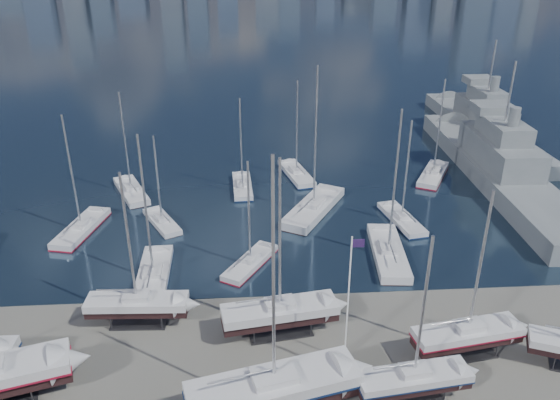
{
  "coord_description": "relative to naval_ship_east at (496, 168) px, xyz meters",
  "views": [
    {
      "loc": [
        -1.15,
        -43.04,
        30.31
      ],
      "look_at": [
        2.27,
        8.0,
        6.35
      ],
      "focal_mm": 35.0,
      "sensor_mm": 36.0,
      "label": 1
    }
  ],
  "objects": [
    {
      "name": "sailboat_moored_4",
      "position": [
        -45.69,
        -11.18,
        -1.34
      ],
      "size": [
        5.46,
        7.83,
        11.63
      ],
      "rotation": [
        0.0,
        0.0,
        2.05
      ],
      "color": "black",
      "rests_on": "water"
    },
    {
      "name": "sailboat_moored_6",
      "position": [
        -35.33,
        -21.16,
        -1.36
      ],
      "size": [
        6.2,
        8.16,
        12.21
      ],
      "rotation": [
        0.0,
        0.0,
        1.02
      ],
      "color": "black",
      "rests_on": "water"
    },
    {
      "name": "sailboat_cradle_5",
      "position": [
        -23.85,
        -40.38,
        0.29
      ],
      "size": [
        8.6,
        3.39,
        13.72
      ],
      "rotation": [
        0.0,
        0.0,
        0.13
      ],
      "color": "#2D2D33",
      "rests_on": "ground"
    },
    {
      "name": "sailboat_cradle_6",
      "position": [
        -18.12,
        -35.82,
        0.34
      ],
      "size": [
        9.29,
        3.98,
        14.66
      ],
      "rotation": [
        0.0,
        0.0,
        0.17
      ],
      "color": "#2D2D33",
      "rests_on": "ground"
    },
    {
      "name": "sailboat_moored_3",
      "position": [
        -44.97,
        -23.22,
        -1.36
      ],
      "size": [
        3.24,
        10.74,
        15.96
      ],
      "rotation": [
        0.0,
        0.0,
        1.59
      ],
      "color": "black",
      "rests_on": "water"
    },
    {
      "name": "sailboat_moored_9",
      "position": [
        -20.59,
        -20.29,
        -1.34
      ],
      "size": [
        4.15,
        11.5,
        17.02
      ],
      "rotation": [
        0.0,
        0.0,
        1.48
      ],
      "color": "black",
      "rests_on": "water"
    },
    {
      "name": "sailboat_moored_1",
      "position": [
        -54.81,
        -12.39,
        -1.36
      ],
      "size": [
        4.92,
        10.21,
        14.71
      ],
      "rotation": [
        0.0,
        0.0,
        1.34
      ],
      "color": "black",
      "rests_on": "water"
    },
    {
      "name": "sailboat_moored_8",
      "position": [
        -28.29,
        2.59,
        -1.36
      ],
      "size": [
        4.85,
        10.1,
        14.56
      ],
      "rotation": [
        0.0,
        0.0,
        1.8
      ],
      "color": "black",
      "rests_on": "water"
    },
    {
      "name": "sailboat_moored_2",
      "position": [
        -50.92,
        -2.05,
        -1.34
      ],
      "size": [
        6.32,
        9.89,
        14.53
      ],
      "rotation": [
        0.0,
        0.0,
        1.98
      ],
      "color": "black",
      "rests_on": "water"
    },
    {
      "name": "water",
      "position": [
        -34.34,
        273.27,
        -1.81
      ],
      "size": [
        1400.0,
        600.0,
        0.4
      ],
      "primitive_type": "cube",
      "color": "#182238",
      "rests_on": "ground"
    },
    {
      "name": "sailboat_moored_10",
      "position": [
        -17.0,
        -12.52,
        -1.36
      ],
      "size": [
        4.14,
        9.21,
        13.31
      ],
      "rotation": [
        0.0,
        0.0,
        1.76
      ],
      "color": "black",
      "rests_on": "water"
    },
    {
      "name": "sailboat_moored_5",
      "position": [
        -36.07,
        -1.3,
        -1.36
      ],
      "size": [
        2.85,
        8.95,
        13.24
      ],
      "rotation": [
        0.0,
        0.0,
        1.61
      ],
      "color": "black",
      "rests_on": "water"
    },
    {
      "name": "sailboat_cradle_3",
      "position": [
        -33.97,
        -40.96,
        0.6
      ],
      "size": [
        12.8,
        6.38,
        19.64
      ],
      "rotation": [
        0.0,
        0.0,
        0.25
      ],
      "color": "#2D2D33",
      "rests_on": "ground"
    },
    {
      "name": "sailboat_cradle_4",
      "position": [
        -32.97,
        -32.04,
        0.41
      ],
      "size": [
        10.16,
        4.31,
        16.07
      ],
      "rotation": [
        0.0,
        0.0,
        0.16
      ],
      "color": "#2D2D33",
      "rests_on": "ground"
    },
    {
      "name": "flagpole",
      "position": [
        -27.93,
        -35.79,
        4.79
      ],
      "size": [
        1.0,
        0.12,
        11.29
      ],
      "color": "white",
      "rests_on": "ground"
    },
    {
      "name": "sailboat_cradle_2",
      "position": [
        -45.28,
        -29.96,
        0.33
      ],
      "size": [
        8.85,
        2.86,
        14.4
      ],
      "rotation": [
        0.0,
        0.0,
        -0.05
      ],
      "color": "#2D2D33",
      "rests_on": "ground"
    },
    {
      "name": "sailboat_moored_11",
      "position": [
        -8.74,
        0.9,
        -1.36
      ],
      "size": [
        7.24,
        10.02,
        14.83
      ],
      "rotation": [
        0.0,
        0.0,
        1.06
      ],
      "color": "black",
      "rests_on": "water"
    },
    {
      "name": "ground",
      "position": [
        -34.34,
        -36.73,
        -1.66
      ],
      "size": [
        1400.0,
        1400.0,
        0.0
      ],
      "primitive_type": "plane",
      "color": "#605E59",
      "rests_on": "ground"
    },
    {
      "name": "sailboat_moored_7",
      "position": [
        -27.23,
        -9.07,
        -1.34
      ],
      "size": [
        9.37,
        12.72,
        19.09
      ],
      "rotation": [
        0.0,
        0.0,
        1.05
      ],
      "color": "black",
      "rests_on": "water"
    },
    {
      "name": "naval_ship_west",
      "position": [
        5.82,
        19.18,
        -0.0
      ],
      "size": [
        6.96,
        41.64,
        17.74
      ],
      "rotation": [
        0.0,
        0.0,
        1.58
      ],
      "color": "slate",
      "rests_on": "water"
    },
    {
      "name": "naval_ship_east",
      "position": [
        0.0,
        0.0,
        0.0
      ],
      "size": [
        8.86,
        47.36,
        18.25
      ],
      "rotation": [
        0.0,
        0.0,
        1.54
      ],
      "color": "slate",
      "rests_on": "water"
    }
  ]
}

